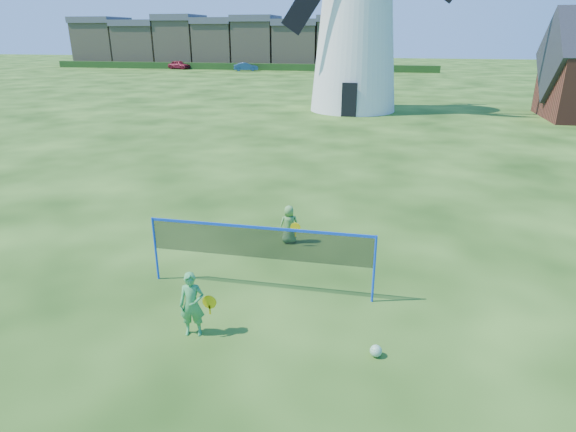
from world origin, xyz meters
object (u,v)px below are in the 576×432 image
(player_boy, at_px, (289,224))
(car_left, at_px, (179,65))
(badminton_net, at_px, (260,244))
(play_ball, at_px, (376,351))
(windmill, at_px, (357,16))
(car_right, at_px, (246,67))
(player_girl, at_px, (192,304))

(player_boy, xyz_separation_m, car_left, (-31.20, 63.30, 0.12))
(badminton_net, height_order, player_boy, badminton_net)
(badminton_net, bearing_deg, play_ball, -35.62)
(badminton_net, bearing_deg, car_left, 115.23)
(player_boy, distance_m, car_left, 70.57)
(windmill, xyz_separation_m, car_left, (-30.87, 38.44, -5.91))
(car_right, bearing_deg, player_boy, -179.18)
(windmill, bearing_deg, play_ball, -84.42)
(badminton_net, xyz_separation_m, car_left, (-31.10, 66.00, -0.48))
(player_girl, distance_m, player_boy, 4.72)
(badminton_net, bearing_deg, car_right, 106.83)
(badminton_net, bearing_deg, player_boy, 87.88)
(badminton_net, distance_m, player_girl, 2.15)
(play_ball, bearing_deg, player_girl, -179.60)
(player_girl, bearing_deg, player_boy, 66.62)
(windmill, relative_size, car_right, 5.13)
(play_ball, xyz_separation_m, car_right, (-22.11, 66.23, 0.50))
(windmill, distance_m, player_boy, 25.59)
(player_girl, height_order, play_ball, player_girl)
(play_ball, height_order, car_left, car_left)
(badminton_net, distance_m, player_boy, 2.78)
(car_left, bearing_deg, car_right, -79.29)
(car_left, xyz_separation_m, car_right, (11.64, -1.68, -0.05))
(windmill, xyz_separation_m, player_girl, (-0.59, -29.49, -5.92))
(badminton_net, relative_size, player_boy, 4.71)
(windmill, relative_size, play_ball, 85.67)
(car_left, relative_size, car_right, 1.05)
(windmill, bearing_deg, badminton_net, -89.53)
(player_girl, bearing_deg, badminton_net, 54.87)
(player_girl, xyz_separation_m, car_right, (-18.65, 66.25, -0.05))
(play_ball, bearing_deg, windmill, 95.58)
(player_girl, bearing_deg, windmill, 76.62)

